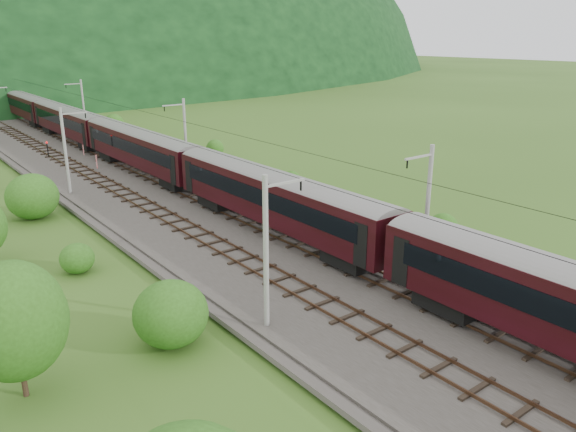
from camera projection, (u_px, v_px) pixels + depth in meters
ground at (353, 297)px, 32.76m from camera, size 600.00×600.00×0.00m
railbed at (256, 246)px, 40.25m from camera, size 14.00×220.00×0.30m
track_left at (227, 251)px, 38.78m from camera, size 2.40×220.00×0.27m
track_right at (283, 236)px, 41.57m from camera, size 2.40×220.00×0.27m
catenary_left at (66, 149)px, 51.91m from camera, size 2.54×192.28×8.00m
catenary_right at (185, 135)px, 59.02m from camera, size 2.54×192.28×8.00m
overhead_wires at (254, 151)px, 38.09m from camera, size 4.83×198.00×0.03m
train at (142, 143)px, 58.97m from camera, size 3.16×174.99×5.51m
hazard_post_near at (97, 162)px, 62.62m from camera, size 0.16×0.16×1.51m
hazard_post_far at (83, 150)px, 69.49m from camera, size 0.14×0.14×1.29m
signal at (47, 148)px, 68.09m from camera, size 0.21×0.21×1.92m
vegetation_right at (403, 217)px, 42.94m from camera, size 6.46×107.61×3.05m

